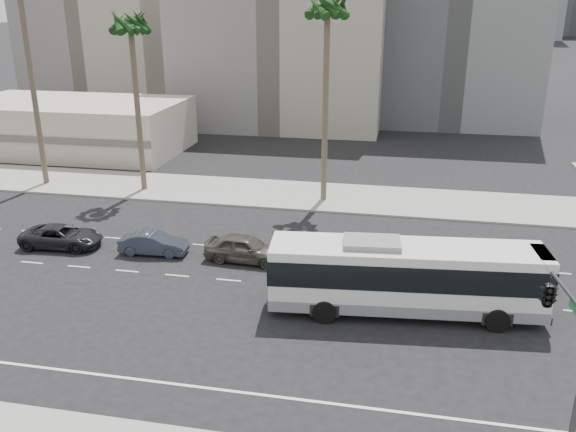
% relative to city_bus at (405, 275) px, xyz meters
% --- Properties ---
extents(ground, '(700.00, 700.00, 0.00)m').
position_rel_city_bus_xyz_m(ground, '(-3.47, 1.69, -1.98)').
color(ground, black).
rests_on(ground, ground).
extents(sidewalk_north, '(120.00, 7.00, 0.15)m').
position_rel_city_bus_xyz_m(sidewalk_north, '(-3.47, 17.19, -1.91)').
color(sidewalk_north, gray).
rests_on(sidewalk_north, ground).
extents(commercial_low, '(22.00, 12.16, 5.00)m').
position_rel_city_bus_xyz_m(commercial_low, '(-33.47, 27.68, 0.52)').
color(commercial_low, '#B5AB99').
rests_on(commercial_low, ground).
extents(midrise_beige_west, '(24.00, 18.00, 18.00)m').
position_rel_city_bus_xyz_m(midrise_beige_west, '(-15.47, 46.69, 7.02)').
color(midrise_beige_west, gray).
rests_on(midrise_beige_west, ground).
extents(midrise_gray_center, '(20.00, 20.00, 26.00)m').
position_rel_city_bus_xyz_m(midrise_gray_center, '(4.53, 53.69, 11.02)').
color(midrise_gray_center, '#545558').
rests_on(midrise_gray_center, ground).
extents(midrise_beige_far, '(18.00, 16.00, 15.00)m').
position_rel_city_bus_xyz_m(midrise_beige_far, '(-41.47, 51.69, 5.52)').
color(midrise_beige_far, gray).
rests_on(midrise_beige_far, ground).
extents(city_bus, '(13.36, 4.18, 3.78)m').
position_rel_city_bus_xyz_m(city_bus, '(0.00, 0.00, 0.00)').
color(city_bus, silver).
rests_on(city_bus, ground).
extents(car_a, '(2.25, 4.90, 1.63)m').
position_rel_city_bus_xyz_m(car_a, '(-9.25, 4.41, -1.17)').
color(car_a, '#48443C').
rests_on(car_a, ground).
extents(car_b, '(1.67, 4.18, 1.35)m').
position_rel_city_bus_xyz_m(car_b, '(-14.96, 4.35, -1.31)').
color(car_b, '#2B303D').
rests_on(car_b, ground).
extents(car_c, '(2.66, 5.13, 1.38)m').
position_rel_city_bus_xyz_m(car_c, '(-21.00, 4.25, -1.29)').
color(car_c, black).
rests_on(car_c, ground).
extents(traffic_signal, '(2.90, 3.87, 6.25)m').
position_rel_city_bus_xyz_m(traffic_signal, '(4.57, -8.07, 3.23)').
color(traffic_signal, '#262628').
rests_on(traffic_signal, ground).
extents(palm_near, '(4.49, 4.49, 15.14)m').
position_rel_city_bus_xyz_m(palm_near, '(-6.28, 16.42, 11.74)').
color(palm_near, brown).
rests_on(palm_near, ground).
extents(palm_mid, '(4.52, 4.52, 13.97)m').
position_rel_city_bus_xyz_m(palm_mid, '(-20.88, 16.24, 10.59)').
color(palm_mid, brown).
rests_on(palm_mid, ground).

